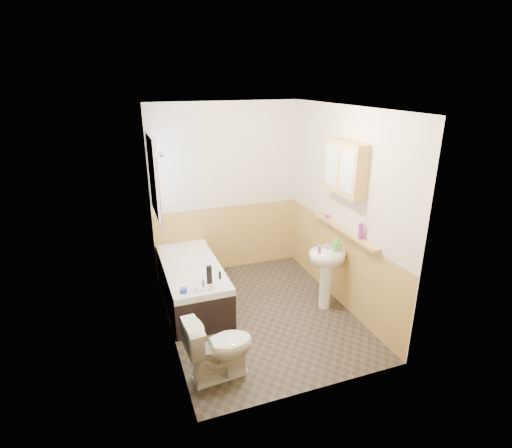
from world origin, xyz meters
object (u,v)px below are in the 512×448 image
Objects in this scene: pine_shelf at (344,230)px; toilet at (220,347)px; sink at (327,267)px; medicine_cabinet at (345,168)px; bathtub at (192,283)px.

toilet is at bearing -157.02° from pine_shelf.
toilet is 2.08m from pine_shelf.
sink is 0.52m from pine_shelf.
toilet is 0.99× the size of medicine_cabinet.
medicine_cabinet reaches higher than sink.
pine_shelf reaches higher than toilet.
toilet is at bearing -155.76° from medicine_cabinet.
sink is at bearing -69.16° from toilet.
bathtub is at bearing -6.13° from toilet.
medicine_cabinet is (1.74, -0.68, 1.53)m from bathtub.
sink is at bearing 177.07° from pine_shelf.
toilet is at bearing -143.20° from sink.
sink is 0.66× the size of pine_shelf.
pine_shelf is at bearing -51.10° from medicine_cabinet.
toilet is 0.50× the size of pine_shelf.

